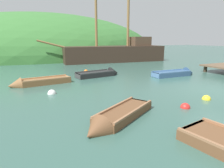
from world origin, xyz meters
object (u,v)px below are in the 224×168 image
object	(u,v)px
buoy_red	(185,108)
buoy_yellow	(206,99)
rowboat_far	(116,119)
rowboat_portside	(38,83)
buoy_white	(52,94)
sailing_ship	(115,55)
rowboat_outer_left	(101,74)
rowboat_near_dock	(177,74)
buoy_orange	(86,72)

from	to	relation	value
buoy_red	buoy_yellow	distance (m)	1.78
rowboat_far	rowboat_portside	size ratio (longest dim) A/B	0.92
rowboat_far	rowboat_portside	bearing A→B (deg)	-105.54
buoy_white	sailing_ship	bearing A→B (deg)	51.33
rowboat_portside	buoy_white	size ratio (longest dim) A/B	8.54
rowboat_outer_left	rowboat_far	bearing A→B (deg)	-116.99
rowboat_portside	rowboat_near_dock	bearing A→B (deg)	165.97
sailing_ship	buoy_white	bearing A→B (deg)	56.69
sailing_ship	rowboat_portside	distance (m)	13.55
rowboat_outer_left	buoy_white	bearing A→B (deg)	-147.99
buoy_orange	rowboat_near_dock	bearing A→B (deg)	-40.43
rowboat_outer_left	rowboat_portside	world-z (taller)	rowboat_outer_left
buoy_white	rowboat_portside	bearing A→B (deg)	100.20
rowboat_far	rowboat_near_dock	bearing A→B (deg)	-175.15
sailing_ship	buoy_orange	world-z (taller)	sailing_ship
sailing_ship	rowboat_near_dock	distance (m)	10.60
buoy_white	buoy_red	world-z (taller)	buoy_white
rowboat_near_dock	buoy_white	size ratio (longest dim) A/B	8.48
sailing_ship	rowboat_portside	bearing A→B (deg)	48.78
rowboat_far	rowboat_portside	world-z (taller)	rowboat_portside
rowboat_portside	rowboat_far	bearing A→B (deg)	98.38
rowboat_outer_left	rowboat_portside	xyz separation A→B (m)	(-4.56, -1.04, -0.00)
sailing_ship	rowboat_near_dock	world-z (taller)	sailing_ship
rowboat_far	buoy_white	bearing A→B (deg)	-103.03
buoy_orange	buoy_white	bearing A→B (deg)	-122.38
rowboat_near_dock	sailing_ship	bearing A→B (deg)	90.62
buoy_white	buoy_yellow	xyz separation A→B (m)	(6.27, -4.04, 0.00)
rowboat_portside	buoy_orange	distance (m)	5.45
rowboat_near_dock	rowboat_far	bearing A→B (deg)	-143.72
sailing_ship	rowboat_far	distance (m)	18.08
buoy_red	buoy_yellow	xyz separation A→B (m)	(1.73, 0.43, 0.00)
sailing_ship	rowboat_outer_left	size ratio (longest dim) A/B	4.21
buoy_yellow	sailing_ship	bearing A→B (deg)	78.81
sailing_ship	buoy_yellow	size ratio (longest dim) A/B	37.39
sailing_ship	buoy_white	distance (m)	15.05
sailing_ship	buoy_red	distance (m)	16.93
rowboat_outer_left	rowboat_far	xyz separation A→B (m)	(-2.72, -7.95, -0.03)
rowboat_far	rowboat_near_dock	xyz separation A→B (m)	(7.93, 5.63, 0.04)
rowboat_far	buoy_white	distance (m)	4.69
rowboat_outer_left	buoy_red	bearing A→B (deg)	-95.12
rowboat_outer_left	buoy_red	distance (m)	7.95
buoy_orange	rowboat_far	bearing A→B (deg)	-102.71
buoy_orange	buoy_white	xyz separation A→B (m)	(-3.75, -5.92, 0.00)
rowboat_far	sailing_ship	bearing A→B (deg)	-146.75
buoy_white	buoy_yellow	bearing A→B (deg)	-32.75
rowboat_near_dock	buoy_white	world-z (taller)	rowboat_near_dock
sailing_ship	buoy_orange	bearing A→B (deg)	51.25
sailing_ship	buoy_orange	distance (m)	8.14
rowboat_near_dock	buoy_red	xyz separation A→B (m)	(-4.80, -5.62, -0.12)
buoy_yellow	buoy_white	bearing A→B (deg)	147.25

